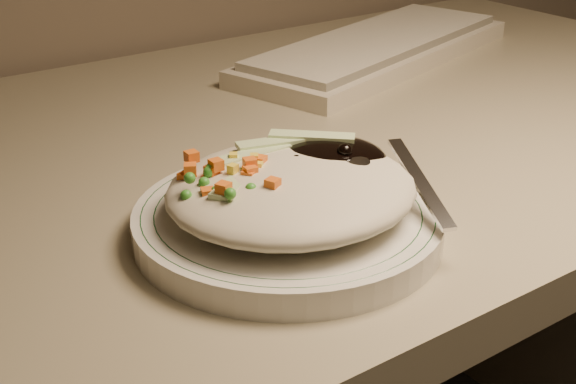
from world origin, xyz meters
TOP-DOWN VIEW (x-y plane):
  - desk at (0.00, 1.38)m, footprint 1.40×0.70m
  - plate at (-0.09, 1.19)m, footprint 0.24×0.24m
  - plate_rim at (-0.09, 1.19)m, footprint 0.22×0.22m
  - meal at (-0.08, 1.19)m, footprint 0.21×0.19m
  - keyboard at (0.29, 1.52)m, footprint 0.47×0.27m

SIDE VIEW (x-z plane):
  - desk at x=0.00m, z-range 0.17..0.91m
  - plate at x=-0.09m, z-range 0.74..0.76m
  - keyboard at x=0.29m, z-range 0.74..0.77m
  - plate_rim at x=-0.09m, z-range 0.76..0.76m
  - meal at x=-0.08m, z-range 0.76..0.81m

